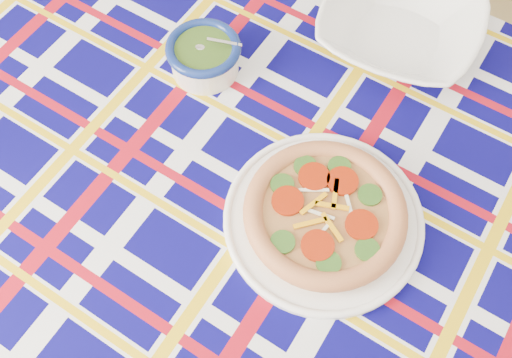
% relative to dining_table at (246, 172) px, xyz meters
% --- Properties ---
extents(dining_table, '(2.06, 1.66, 0.84)m').
position_rel_dining_table_xyz_m(dining_table, '(0.00, 0.00, 0.00)').
color(dining_table, brown).
rests_on(dining_table, floor).
extents(tablecloth, '(2.10, 1.70, 0.12)m').
position_rel_dining_table_xyz_m(tablecloth, '(-0.00, 0.00, 0.03)').
color(tablecloth, '#070452').
rests_on(tablecloth, dining_table).
extents(main_focaccia_plate, '(0.45, 0.45, 0.07)m').
position_rel_dining_table_xyz_m(main_focaccia_plate, '(0.17, -0.11, 0.12)').
color(main_focaccia_plate, '#AB713C').
rests_on(main_focaccia_plate, tablecloth).
extents(pesto_bowl, '(0.19, 0.19, 0.09)m').
position_rel_dining_table_xyz_m(pesto_bowl, '(-0.12, 0.17, 0.13)').
color(pesto_bowl, '#243E10').
rests_on(pesto_bowl, tablecloth).
extents(serving_bowl, '(0.39, 0.39, 0.08)m').
position_rel_dining_table_xyz_m(serving_bowl, '(0.25, 0.33, 0.13)').
color(serving_bowl, white).
rests_on(serving_bowl, tablecloth).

